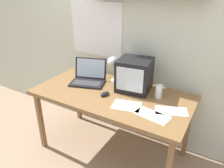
{
  "coord_description": "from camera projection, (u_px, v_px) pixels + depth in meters",
  "views": [
    {
      "loc": [
        0.96,
        -1.65,
        1.74
      ],
      "look_at": [
        0.0,
        0.0,
        0.83
      ],
      "focal_mm": 35.0,
      "sensor_mm": 36.0,
      "label": 1
    }
  ],
  "objects": [
    {
      "name": "loose_paper_near_laptop",
      "position": [
        152.0,
        115.0,
        1.8
      ],
      "size": [
        0.31,
        0.19,
        0.0
      ],
      "rotation": [
        0.0,
        0.0,
        -0.16
      ],
      "color": "white",
      "rests_on": "corner_desk"
    },
    {
      "name": "crt_monitor",
      "position": [
        134.0,
        75.0,
        2.17
      ],
      "size": [
        0.36,
        0.35,
        0.32
      ],
      "rotation": [
        0.0,
        0.0,
        0.13
      ],
      "color": "black",
      "rests_on": "corner_desk"
    },
    {
      "name": "back_wall",
      "position": [
        134.0,
        26.0,
        2.27
      ],
      "size": [
        5.6,
        0.24,
        2.6
      ],
      "color": "beige",
      "rests_on": "ground_plane"
    },
    {
      "name": "open_notebook",
      "position": [
        127.0,
        106.0,
        1.94
      ],
      "size": [
        0.28,
        0.23,
        0.0
      ],
      "rotation": [
        0.0,
        0.0,
        0.23
      ],
      "color": "white",
      "rests_on": "corner_desk"
    },
    {
      "name": "computer_mouse",
      "position": [
        105.0,
        94.0,
        2.11
      ],
      "size": [
        0.08,
        0.12,
        0.03
      ],
      "rotation": [
        0.0,
        0.0,
        -0.25
      ],
      "color": "black",
      "rests_on": "corner_desk"
    },
    {
      "name": "laptop",
      "position": [
        89.0,
        76.0,
        2.38
      ],
      "size": [
        0.42,
        0.38,
        0.24
      ],
      "rotation": [
        0.0,
        0.0,
        0.32
      ],
      "color": "black",
      "rests_on": "corner_desk"
    },
    {
      "name": "ground_plane",
      "position": [
        112.0,
        150.0,
        2.48
      ],
      "size": [
        12.0,
        12.0,
        0.0
      ],
      "primitive_type": "plane",
      "color": "#A08368"
    },
    {
      "name": "juice_glass",
      "position": [
        159.0,
        92.0,
        2.05
      ],
      "size": [
        0.07,
        0.07,
        0.13
      ],
      "color": "white",
      "rests_on": "corner_desk"
    },
    {
      "name": "corner_desk",
      "position": [
        112.0,
        98.0,
        2.19
      ],
      "size": [
        1.55,
        0.79,
        0.73
      ],
      "color": "brown",
      "rests_on": "ground_plane"
    },
    {
      "name": "loose_paper_near_monitor",
      "position": [
        171.0,
        111.0,
        1.86
      ],
      "size": [
        0.3,
        0.23,
        0.0
      ],
      "rotation": [
        0.0,
        0.0,
        0.37
      ],
      "color": "white",
      "rests_on": "corner_desk"
    },
    {
      "name": "desk_lamp",
      "position": [
        113.0,
        65.0,
        2.29
      ],
      "size": [
        0.12,
        0.18,
        0.3
      ],
      "rotation": [
        0.0,
        0.0,
        -0.1
      ],
      "color": "white",
      "rests_on": "corner_desk"
    }
  ]
}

